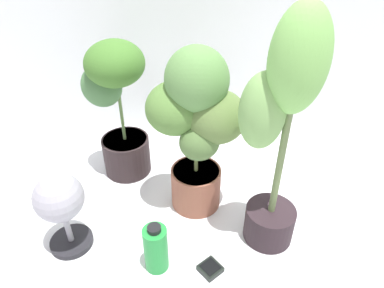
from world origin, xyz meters
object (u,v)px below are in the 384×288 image
(potted_plant_front_right, at_px, (280,125))
(floor_fan, at_px, (60,202))
(nutrient_bottle, at_px, (156,248))
(hygrometer_box, at_px, (210,269))
(potted_plant_back_left, at_px, (117,103))
(potted_plant_center, at_px, (196,122))

(potted_plant_front_right, height_order, floor_fan, potted_plant_front_right)
(floor_fan, bearing_deg, nutrient_bottle, -156.74)
(hygrometer_box, bearing_deg, potted_plant_back_left, -95.77)
(potted_plant_front_right, distance_m, floor_fan, 0.89)
(potted_plant_front_right, height_order, nutrient_bottle, potted_plant_front_right)
(potted_plant_front_right, bearing_deg, nutrient_bottle, -161.78)
(potted_plant_back_left, bearing_deg, floor_fan, -107.71)
(hygrometer_box, bearing_deg, potted_plant_front_right, 178.21)
(potted_plant_back_left, xyz_separation_m, hygrometer_box, (0.42, -0.66, -0.40))
(potted_plant_center, bearing_deg, floor_fan, -156.39)
(potted_plant_center, xyz_separation_m, floor_fan, (-0.54, -0.24, -0.22))
(potted_plant_center, relative_size, hygrometer_box, 6.97)
(potted_plant_back_left, xyz_separation_m, nutrient_bottle, (0.21, -0.63, -0.30))
(potted_plant_front_right, relative_size, floor_fan, 2.70)
(potted_plant_back_left, bearing_deg, potted_plant_center, -35.99)
(potted_plant_front_right, relative_size, potted_plant_back_left, 1.38)
(hygrometer_box, bearing_deg, potted_plant_center, -121.53)
(hygrometer_box, height_order, nutrient_bottle, nutrient_bottle)
(potted_plant_front_right, distance_m, potted_plant_back_left, 0.84)
(potted_plant_back_left, distance_m, hygrometer_box, 0.88)
(potted_plant_center, relative_size, nutrient_bottle, 3.46)
(potted_plant_front_right, xyz_separation_m, nutrient_bottle, (-0.45, -0.15, -0.46))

